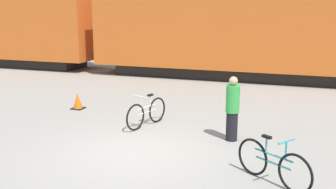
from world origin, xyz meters
name	(u,v)px	position (x,y,z in m)	size (l,w,h in m)	color
ground_plane	(135,152)	(0.00, 0.00, 0.00)	(80.00, 80.00, 0.00)	gray
freight_train	(226,19)	(0.00, 10.63, 2.80)	(39.70, 2.81, 5.30)	black
rail_near	(221,80)	(0.00, 9.92, 0.01)	(51.70, 0.07, 0.01)	#4C4238
rail_far	(227,75)	(0.00, 11.35, 0.01)	(51.70, 0.07, 0.01)	#4C4238
bicycle_silver	(147,113)	(-0.52, 1.99, 0.40)	(0.58, 1.68, 0.94)	black
bicycle_teal	(273,164)	(3.20, -0.70, 0.40)	(1.50, 1.06, 0.95)	black
person_in_green	(232,109)	(2.01, 1.57, 0.83)	(0.35, 0.35, 1.67)	black
traffic_cone	(78,101)	(-3.46, 3.07, 0.25)	(0.40, 0.40, 0.55)	black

